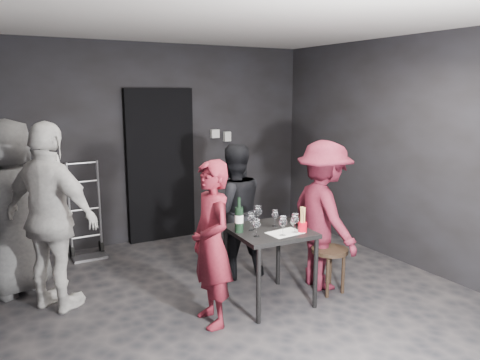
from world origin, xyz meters
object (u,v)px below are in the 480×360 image
man_maroon (323,212)px  wine_bottle (239,219)px  server_red (211,244)px  bystander_cream (50,199)px  woman_black (234,211)px  bystander_grey (10,190)px  hand_truck (87,240)px  tasting_table (270,239)px  stool (330,257)px  breadstick_cup (303,220)px

man_maroon → wine_bottle: size_ratio=4.84×
server_red → bystander_cream: 1.57m
woman_black → bystander_grey: bearing=-8.2°
hand_truck → server_red: 2.44m
tasting_table → stool: tasting_table is taller
server_red → breadstick_cup: size_ratio=5.63×
hand_truck → server_red: bearing=-75.6°
woman_black → man_maroon: size_ratio=0.92×
server_red → breadstick_cup: server_red is taller
man_maroon → tasting_table: bearing=100.2°
server_red → bystander_grey: size_ratio=0.68×
woman_black → bystander_cream: size_ratio=0.70×
bystander_cream → breadstick_cup: size_ratio=8.26×
hand_truck → breadstick_cup: (1.53, -2.42, 0.65)m
man_maroon → woman_black: bearing=49.1°
woman_black → bystander_cream: bearing=6.3°
hand_truck → bystander_cream: (-0.55, -1.32, 0.86)m
tasting_table → server_red: 0.69m
tasting_table → man_maroon: 0.72m
stool → bystander_grey: 3.31m
bystander_grey → man_maroon: bearing=121.7°
wine_bottle → bystander_grey: bearing=142.7°
stool → bystander_grey: (-2.83, 1.58, 0.70)m
woman_black → bystander_grey: 2.31m
server_red → man_maroon: bearing=99.5°
hand_truck → wine_bottle: hand_truck is taller
hand_truck → tasting_table: hand_truck is taller
tasting_table → bystander_cream: size_ratio=0.35×
stool → woman_black: (-0.65, 0.88, 0.37)m
stool → bystander_grey: bystander_grey is taller
bystander_cream → wine_bottle: size_ratio=6.40×
tasting_table → wine_bottle: size_ratio=2.22×
server_red → hand_truck: bearing=-161.6°
hand_truck → wine_bottle: bearing=-65.7°
bystander_grey → breadstick_cup: size_ratio=8.26×
hand_truck → breadstick_cup: bearing=-58.6°
wine_bottle → woman_black: bearing=65.4°
server_red → bystander_grey: bearing=-133.7°
man_maroon → bystander_cream: bearing=77.8°
woman_black → man_maroon: bearing=143.0°
man_maroon → wine_bottle: bearing=94.9°
hand_truck → stool: 3.04m
breadstick_cup → stool: bearing=14.8°
stool → bystander_cream: size_ratio=0.22×
tasting_table → breadstick_cup: breadstick_cup is taller
server_red → man_maroon: (1.38, 0.15, 0.08)m
bystander_grey → tasting_table: bearing=113.8°
server_red → man_maroon: man_maroon is taller
server_red → wine_bottle: 0.43m
bystander_grey → bystander_cream: bearing=85.1°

